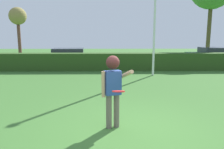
{
  "coord_description": "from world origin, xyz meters",
  "views": [
    {
      "loc": [
        -0.53,
        -5.12,
        2.29
      ],
      "look_at": [
        -0.42,
        1.18,
        1.15
      ],
      "focal_mm": 36.37,
      "sensor_mm": 36.0,
      "label": 1
    }
  ],
  "objects": [
    {
      "name": "person",
      "position": [
        -0.41,
        0.17,
        1.13
      ],
      "size": [
        0.72,
        0.66,
        1.78
      ],
      "color": "#6E6156",
      "rests_on": "ground"
    },
    {
      "name": "frisbee",
      "position": [
        -0.32,
        -0.76,
        1.16
      ],
      "size": [
        0.26,
        0.26,
        0.07
      ],
      "color": "red"
    },
    {
      "name": "bare_elm_tree",
      "position": [
        -9.59,
        18.44,
        3.89
      ],
      "size": [
        1.73,
        1.73,
        4.9
      ],
      "color": "brown",
      "rests_on": "ground"
    },
    {
      "name": "parked_car_green",
      "position": [
        7.76,
        12.25,
        0.69
      ],
      "size": [
        4.28,
        1.98,
        1.25
      ],
      "color": "#1E6633",
      "rests_on": "ground"
    },
    {
      "name": "hedge_row",
      "position": [
        0.0,
        9.18,
        0.54
      ],
      "size": [
        26.75,
        0.9,
        1.08
      ],
      "primitive_type": "cube",
      "color": "#2B491A",
      "rests_on": "ground"
    },
    {
      "name": "ground_plane",
      "position": [
        0.0,
        0.0,
        0.0
      ],
      "size": [
        60.0,
        60.0,
        0.0
      ],
      "primitive_type": "plane",
      "color": "#3B6B2C"
    },
    {
      "name": "lamppost",
      "position": [
        1.98,
        7.3,
        3.73
      ],
      "size": [
        0.24,
        0.24,
        6.82
      ],
      "color": "silver",
      "rests_on": "ground"
    },
    {
      "name": "parked_car_white",
      "position": [
        -3.42,
        11.43,
        0.69
      ],
      "size": [
        4.31,
        2.05,
        1.25
      ],
      "color": "white",
      "rests_on": "ground"
    }
  ]
}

